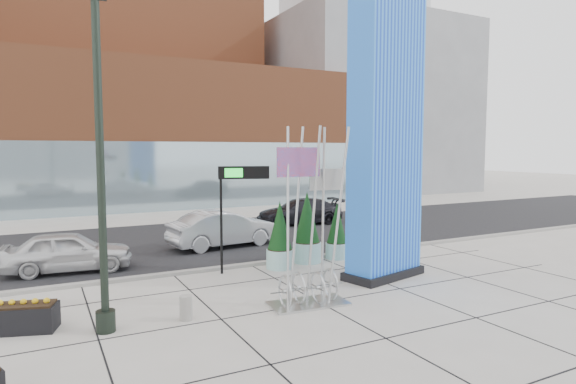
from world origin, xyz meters
name	(u,v)px	position (x,y,z in m)	size (l,w,h in m)	color
ground	(274,298)	(0.00, 0.00, 0.00)	(160.00, 160.00, 0.00)	#9E9991
street_asphalt	(184,241)	(0.00, 10.00, 0.01)	(80.00, 12.00, 0.02)	black
curb_edge	(227,267)	(0.00, 4.00, 0.06)	(80.00, 0.30, 0.12)	gray
tower_podium	(137,136)	(1.00, 27.00, 5.50)	(34.00, 10.00, 11.00)	brown
tower_glass_front	(151,177)	(1.00, 22.20, 2.50)	(34.00, 0.60, 5.00)	#8CA5B2
building_grey_parking	(358,109)	(26.00, 32.00, 9.00)	(20.00, 18.00, 18.00)	slate
blue_pylon	(386,138)	(4.44, 0.40, 4.82)	(3.22, 2.00, 9.97)	#0D32CD
lamp_post	(101,191)	(-4.78, -0.52, 3.44)	(0.53, 0.46, 8.41)	black
public_art_sculpture	(309,259)	(0.64, -1.00, 1.34)	(2.33, 1.31, 5.10)	#B7BBBC
concrete_bollard	(186,308)	(-2.82, -0.61, 0.32)	(0.33, 0.33, 0.64)	gray
overhead_street_sign	(238,181)	(0.25, 3.42, 3.29)	(1.78, 0.68, 3.84)	black
round_planter_east	(337,232)	(4.60, 3.60, 1.07)	(0.91, 0.91, 2.26)	#9BD1CE
round_planter_mid	(307,229)	(3.20, 3.60, 1.33)	(1.12, 1.12, 2.80)	#9BD1CE
round_planter_west	(280,236)	(1.80, 3.18, 1.20)	(1.02, 1.02, 2.54)	#9BD1CE
box_planter_north	(24,316)	(-6.54, 0.44, 0.37)	(1.62, 1.14, 0.81)	black
car_white_west	(68,252)	(-5.25, 6.21, 0.74)	(1.75, 4.35, 1.48)	silver
car_silver_mid	(224,229)	(1.30, 7.91, 0.83)	(1.75, 5.01, 1.65)	#B1B3B9
car_dark_east	(299,212)	(7.62, 12.23, 0.75)	(2.11, 5.18, 1.50)	black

